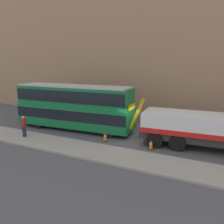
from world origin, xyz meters
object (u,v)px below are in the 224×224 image
(pedestrian_onlooker, at_px, (24,126))
(traffic_cone_midway, at_px, (151,145))
(recovery_tow_truck, at_px, (212,126))
(traffic_cone_near_bus, at_px, (105,137))
(double_decker_bus, at_px, (74,105))

(pedestrian_onlooker, distance_m, traffic_cone_midway, 10.28)
(recovery_tow_truck, bearing_deg, traffic_cone_near_bus, -171.35)
(traffic_cone_near_bus, xyz_separation_m, traffic_cone_midway, (3.76, -0.09, 0.00))
(traffic_cone_near_bus, bearing_deg, traffic_cone_midway, -1.36)
(recovery_tow_truck, xyz_separation_m, traffic_cone_near_bus, (-7.61, -1.66, -1.42))
(recovery_tow_truck, distance_m, double_decker_bus, 11.70)
(traffic_cone_midway, bearing_deg, traffic_cone_near_bus, 178.64)
(pedestrian_onlooker, relative_size, traffic_cone_midway, 2.38)
(traffic_cone_near_bus, height_order, traffic_cone_midway, same)
(recovery_tow_truck, bearing_deg, pedestrian_onlooker, -167.65)
(double_decker_bus, relative_size, traffic_cone_midway, 15.49)
(double_decker_bus, distance_m, pedestrian_onlooker, 4.68)
(double_decker_bus, distance_m, traffic_cone_midway, 8.24)
(recovery_tow_truck, height_order, pedestrian_onlooker, recovery_tow_truck)
(recovery_tow_truck, xyz_separation_m, double_decker_bus, (-11.69, -0.03, 0.47))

